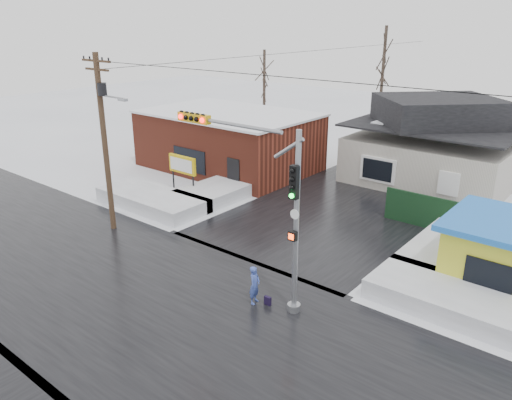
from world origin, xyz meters
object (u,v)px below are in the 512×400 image
Objects in this scene: traffic_signal at (261,190)px; marquee_sign at (182,166)px; utility_pole at (105,134)px; pedestrian at (255,285)px; kiosk at (504,253)px.

traffic_signal is 13.42m from marquee_sign.
utility_pole is at bearing -79.87° from marquee_sign.
utility_pole is 3.53× the size of marquee_sign.
utility_pole is at bearing 71.99° from pedestrian.
traffic_signal is 1.52× the size of kiosk.
kiosk is at bearing 1.55° from marquee_sign.
utility_pole is 5.78× the size of pedestrian.
marquee_sign is at bearing 46.13° from pedestrian.
traffic_signal reaches higher than kiosk.
marquee_sign is at bearing 150.28° from traffic_signal.
pedestrian is (-7.02, -7.49, -0.68)m from kiosk.
kiosk is 10.29m from pedestrian.
kiosk is at bearing -55.66° from pedestrian.
utility_pole is 18.95m from kiosk.
kiosk reaches higher than marquee_sign.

